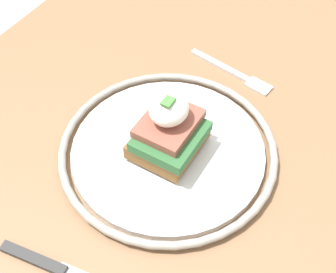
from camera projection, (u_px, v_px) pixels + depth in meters
dining_table at (168, 207)px, 0.68m from camera, size 1.07×0.73×0.72m
plate at (168, 150)px, 0.59m from camera, size 0.28×0.28×0.02m
sandwich at (169, 130)px, 0.57m from camera, size 0.09×0.08×0.08m
fork at (234, 73)px, 0.69m from camera, size 0.04×0.14×0.00m
knife at (63, 271)px, 0.50m from camera, size 0.04×0.18×0.01m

